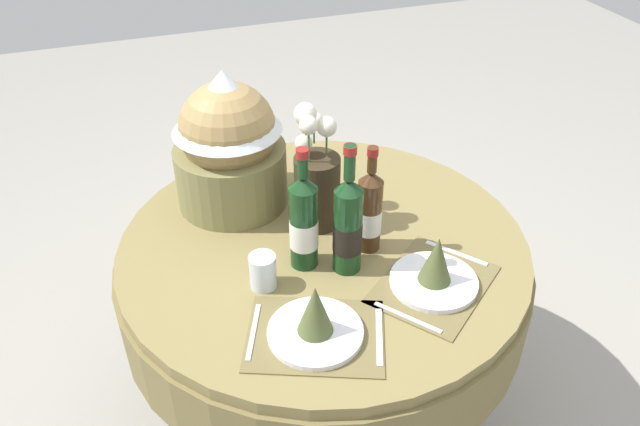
% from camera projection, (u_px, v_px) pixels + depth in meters
% --- Properties ---
extents(ground, '(8.00, 8.00, 0.00)m').
position_uv_depth(ground, '(323.00, 401.00, 2.33)').
color(ground, '#9E998E').
extents(dining_table, '(1.24, 1.24, 0.75)m').
position_uv_depth(dining_table, '(323.00, 279.00, 1.98)').
color(dining_table, olive).
rests_on(dining_table, ground).
extents(place_setting_left, '(0.41, 0.37, 0.16)m').
position_uv_depth(place_setting_left, '(315.00, 322.00, 1.55)').
color(place_setting_left, brown).
rests_on(place_setting_left, dining_table).
extents(place_setting_right, '(0.43, 0.41, 0.16)m').
position_uv_depth(place_setting_right, '(435.00, 272.00, 1.70)').
color(place_setting_right, brown).
rests_on(place_setting_right, dining_table).
extents(flower_vase, '(0.14, 0.19, 0.39)m').
position_uv_depth(flower_vase, '(316.00, 179.00, 1.88)').
color(flower_vase, '#332819').
rests_on(flower_vase, dining_table).
extents(wine_bottle_left, '(0.08, 0.08, 0.39)m').
position_uv_depth(wine_bottle_left, '(348.00, 225.00, 1.70)').
color(wine_bottle_left, '#143819').
rests_on(wine_bottle_left, dining_table).
extents(wine_bottle_centre, '(0.08, 0.08, 0.37)m').
position_uv_depth(wine_bottle_centre, '(304.00, 222.00, 1.72)').
color(wine_bottle_centre, '#143819').
rests_on(wine_bottle_centre, dining_table).
extents(wine_bottle_right, '(0.07, 0.07, 0.33)m').
position_uv_depth(wine_bottle_right, '(370.00, 211.00, 1.79)').
color(wine_bottle_right, '#422814').
rests_on(wine_bottle_right, dining_table).
extents(tumbler_mid, '(0.07, 0.07, 0.10)m').
position_uv_depth(tumbler_mid, '(263.00, 271.00, 1.70)').
color(tumbler_mid, silver).
rests_on(tumbler_mid, dining_table).
extents(gift_tub_back_left, '(0.35, 0.35, 0.45)m').
position_uv_depth(gift_tub_back_left, '(228.00, 137.00, 1.93)').
color(gift_tub_back_left, olive).
rests_on(gift_tub_back_left, dining_table).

